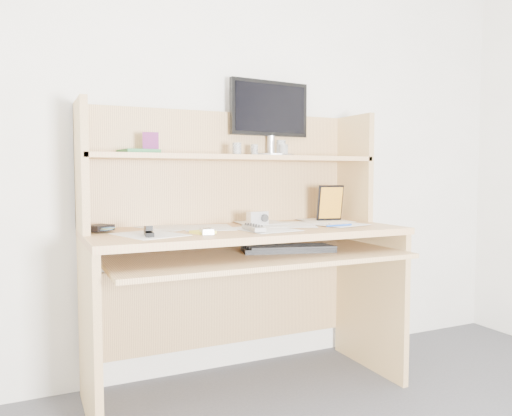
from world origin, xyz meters
name	(u,v)px	position (x,y,z in m)	size (l,w,h in m)	color
back_wall	(221,123)	(0.00, 1.80, 1.25)	(3.60, 0.04, 2.50)	white
desk	(240,239)	(0.00, 1.56, 0.69)	(1.40, 0.70, 1.30)	tan
paper_clutter	(247,228)	(0.00, 1.48, 0.75)	(1.32, 0.54, 0.01)	white
keyboard	(288,248)	(0.16, 1.38, 0.66)	(0.43, 0.25, 0.03)	black
tv_remote	(254,228)	(-0.02, 1.36, 0.76)	(0.05, 0.18, 0.02)	gray
flip_phone	(207,230)	(-0.24, 1.34, 0.77)	(0.05, 0.09, 0.02)	silver
stapler	(149,230)	(-0.46, 1.38, 0.77)	(0.03, 0.12, 0.04)	black
wallet	(100,228)	(-0.62, 1.61, 0.77)	(0.10, 0.08, 0.02)	black
sticky_note_pad	(203,232)	(-0.24, 1.39, 0.76)	(0.08, 0.08, 0.01)	#EDF440
digital_camera	(258,218)	(0.09, 1.56, 0.79)	(0.10, 0.04, 0.06)	silver
game_case	(330,203)	(0.51, 1.59, 0.85)	(0.13, 0.01, 0.18)	black
blue_pen	(339,225)	(0.40, 1.34, 0.76)	(0.01, 0.01, 0.14)	#1747B3
card_box	(151,143)	(-0.39, 1.65, 1.13)	(0.07, 0.02, 0.10)	#A81629
shelf_book	(137,152)	(-0.44, 1.70, 1.09)	(0.15, 0.21, 0.02)	#2E753E
chip_stack_a	(237,149)	(0.01, 1.61, 1.11)	(0.04, 0.04, 0.06)	black
chip_stack_b	(254,150)	(0.12, 1.67, 1.11)	(0.04, 0.04, 0.06)	white
chip_stack_c	(283,150)	(0.26, 1.62, 1.11)	(0.05, 0.05, 0.06)	black
chip_stack_d	(281,148)	(0.25, 1.64, 1.12)	(0.05, 0.05, 0.08)	white
monitor	(270,116)	(0.24, 1.73, 1.29)	(0.44, 0.22, 0.38)	#B8B7BC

